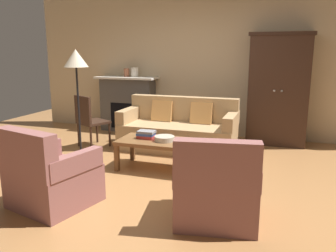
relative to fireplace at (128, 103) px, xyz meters
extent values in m
plane|color=#B27A47|center=(1.55, -2.30, -0.57)|extent=(9.60, 9.60, 0.00)
cube|color=beige|center=(1.55, 0.25, 0.83)|extent=(7.20, 0.10, 2.80)
cube|color=#4C4947|center=(0.00, 0.00, -0.03)|extent=(1.10, 0.36, 1.08)
cube|color=black|center=(0.00, -0.18, -0.23)|extent=(0.60, 0.01, 0.52)
cube|color=white|center=(0.00, -0.02, 0.53)|extent=(1.26, 0.48, 0.04)
cube|color=#382319|center=(2.95, -0.08, 0.37)|extent=(1.00, 0.52, 1.88)
cube|color=#2F1E15|center=(2.95, -0.08, 1.34)|extent=(1.06, 0.55, 0.06)
sphere|color=#ADAFB5|center=(2.89, -0.35, 0.41)|extent=(0.04, 0.04, 0.04)
sphere|color=#ADAFB5|center=(3.01, -0.35, 0.41)|extent=(0.04, 0.04, 0.04)
cube|color=tan|center=(1.41, -1.05, -0.35)|extent=(1.90, 0.84, 0.44)
cube|color=tan|center=(1.41, -0.71, 0.08)|extent=(1.90, 0.18, 0.42)
cube|color=tan|center=(0.53, -1.05, -0.02)|extent=(0.16, 0.80, 0.22)
cube|color=tan|center=(2.29, -1.05, -0.02)|extent=(0.16, 0.80, 0.22)
cube|color=tan|center=(1.06, -0.85, 0.04)|extent=(0.36, 0.19, 0.37)
cube|color=tan|center=(1.76, -0.85, 0.04)|extent=(0.36, 0.19, 0.37)
cube|color=brown|center=(1.43, -2.06, -0.17)|extent=(1.10, 0.60, 0.05)
cube|color=brown|center=(0.92, -2.32, -0.38)|extent=(0.06, 0.06, 0.37)
cube|color=brown|center=(1.94, -2.32, -0.38)|extent=(0.06, 0.06, 0.37)
cube|color=brown|center=(0.92, -1.80, -0.38)|extent=(0.06, 0.06, 0.37)
cube|color=brown|center=(1.94, -1.80, -0.38)|extent=(0.06, 0.06, 0.37)
cylinder|color=beige|center=(1.53, -2.07, -0.12)|extent=(0.28, 0.28, 0.07)
cube|color=#B73833|center=(1.24, -2.02, -0.13)|extent=(0.25, 0.19, 0.04)
cube|color=#38569E|center=(1.24, -2.02, -0.09)|extent=(0.24, 0.18, 0.03)
cube|color=gray|center=(1.24, -2.02, -0.05)|extent=(0.24, 0.17, 0.03)
cylinder|color=#A86042|center=(0.00, -0.02, 0.63)|extent=(0.11, 0.11, 0.17)
cylinder|color=beige|center=(0.18, -0.02, 0.65)|extent=(0.15, 0.15, 0.19)
cube|color=#935B56|center=(0.77, -3.47, -0.36)|extent=(0.92, 0.92, 0.42)
cube|color=#935B56|center=(0.69, -3.78, 0.08)|extent=(0.78, 0.34, 0.46)
cube|color=#935B56|center=(1.09, -3.55, -0.05)|extent=(0.28, 0.71, 0.20)
cube|color=#935B56|center=(0.44, -3.40, -0.05)|extent=(0.28, 0.71, 0.20)
cube|color=#935B56|center=(2.48, -3.24, -0.36)|extent=(0.88, 0.88, 0.42)
cube|color=#935B56|center=(2.54, -3.55, 0.08)|extent=(0.78, 0.29, 0.46)
cube|color=#935B56|center=(2.81, -3.19, -0.05)|extent=(0.24, 0.71, 0.20)
cube|color=#935B56|center=(2.16, -3.30, -0.05)|extent=(0.24, 0.71, 0.20)
cube|color=#382319|center=(-0.03, -1.31, -0.14)|extent=(0.59, 0.59, 0.04)
cylinder|color=#382319|center=(0.22, -1.22, -0.36)|extent=(0.04, 0.04, 0.41)
cylinder|color=#382319|center=(-0.12, -1.06, -0.36)|extent=(0.04, 0.04, 0.41)
cylinder|color=#382319|center=(0.06, -1.56, -0.36)|extent=(0.04, 0.04, 0.41)
cylinder|color=#382319|center=(-0.29, -1.40, -0.36)|extent=(0.04, 0.04, 0.41)
cube|color=#382319|center=(-0.12, -1.49, 0.11)|extent=(0.41, 0.22, 0.45)
cylinder|color=black|center=(0.11, -1.96, -0.56)|extent=(0.26, 0.26, 0.02)
cylinder|color=black|center=(0.11, -1.96, 0.14)|extent=(0.03, 0.03, 1.42)
cone|color=beige|center=(0.11, -1.96, 0.96)|extent=(0.36, 0.36, 0.26)
camera|label=1|loc=(3.05, -6.39, 1.07)|focal=36.76mm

